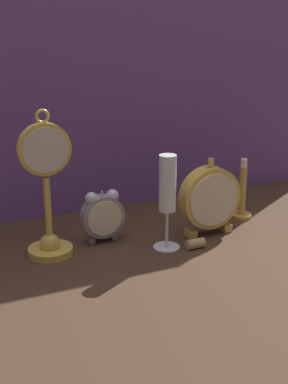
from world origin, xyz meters
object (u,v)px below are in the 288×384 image
at_px(pocket_watch_on_stand, 47,198).
at_px(alarm_clock_twin_bell, 103,214).
at_px(wine_cork, 195,244).
at_px(brass_candlestick, 242,198).
at_px(champagne_flute, 167,192).
at_px(mantel_clock_silver, 210,198).

xyz_separation_m(pocket_watch_on_stand, alarm_clock_twin_bell, (0.13, 0.02, -0.06)).
relative_size(pocket_watch_on_stand, wine_cork, 7.55).
bearing_deg(brass_candlestick, wine_cork, -149.56).
relative_size(pocket_watch_on_stand, alarm_clock_twin_bell, 2.61).
xyz_separation_m(alarm_clock_twin_bell, brass_candlestick, (0.37, -0.00, -0.01)).
height_order(champagne_flute, wine_cork, champagne_flute).
height_order(pocket_watch_on_stand, alarm_clock_twin_bell, pocket_watch_on_stand).
relative_size(mantel_clock_silver, champagne_flute, 0.86).
bearing_deg(pocket_watch_on_stand, champagne_flute, -16.28).
distance_m(mantel_clock_silver, champagne_flute, 0.14).
distance_m(alarm_clock_twin_bell, champagne_flute, 0.16).
xyz_separation_m(pocket_watch_on_stand, champagne_flute, (0.25, -0.07, 0.00)).
bearing_deg(brass_candlestick, alarm_clock_twin_bell, 179.53).
bearing_deg(champagne_flute, pocket_watch_on_stand, 163.72).
bearing_deg(mantel_clock_silver, brass_candlestick, 23.97).
bearing_deg(mantel_clock_silver, alarm_clock_twin_bell, 165.90).
bearing_deg(mantel_clock_silver, champagne_flute, -166.38).
xyz_separation_m(pocket_watch_on_stand, mantel_clock_silver, (0.37, -0.04, -0.04)).
bearing_deg(pocket_watch_on_stand, mantel_clock_silver, -6.32).
xyz_separation_m(brass_candlestick, wine_cork, (-0.20, -0.12, -0.04)).
xyz_separation_m(pocket_watch_on_stand, wine_cork, (0.30, -0.10, -0.12)).
distance_m(brass_candlestick, wine_cork, 0.23).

